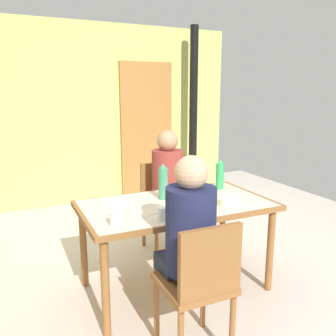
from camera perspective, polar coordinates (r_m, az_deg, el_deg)
ground_plane at (r=3.05m, az=-3.20°, el=-18.85°), size 6.74×6.74×0.00m
wall_back at (r=5.14m, az=-14.16°, el=8.17°), size 4.55×0.10×2.50m
door_wooden at (r=5.35m, az=-3.46°, el=5.95°), size 0.80×0.05×2.00m
stove_pipe_column at (r=5.35m, az=4.08°, el=8.65°), size 0.12×0.12×2.50m
dining_table at (r=2.80m, az=1.29°, el=-7.03°), size 1.47×0.82×0.72m
chair_near_diner at (r=2.16m, az=5.13°, el=-17.76°), size 0.40×0.40×0.87m
chair_far_diner at (r=3.60m, az=-0.89°, el=-5.24°), size 0.40×0.40×0.87m
person_near_diner at (r=2.14m, az=3.44°, el=-9.53°), size 0.30×0.37×0.77m
person_far_diner at (r=3.40m, az=0.02°, el=-1.30°), size 0.30×0.37×0.77m
water_bottle_green_near at (r=2.84m, az=-0.80°, el=-2.33°), size 0.07×0.07×0.29m
water_bottle_green_far at (r=3.19m, az=8.33°, el=-1.15°), size 0.07×0.07×0.26m
serving_bowl_center at (r=2.77m, az=9.70°, el=-5.31°), size 0.17×0.17×0.05m
dinner_plate_near_left at (r=2.81m, az=-8.22°, el=-5.44°), size 0.21×0.21×0.01m
dinner_plate_near_right at (r=2.88m, az=3.98°, el=-4.89°), size 0.21×0.21×0.01m
drinking_glass_by_near_diner at (r=2.40m, az=-1.05°, el=-7.39°), size 0.06×0.06×0.09m
drinking_glass_by_far_diner at (r=2.33m, az=-8.60°, el=-8.12°), size 0.06×0.06×0.09m
drinking_glass_spare_center at (r=2.62m, az=2.06°, el=-5.75°), size 0.06×0.06×0.09m
bread_plate_sliced at (r=2.66m, az=5.46°, el=-6.26°), size 0.19×0.19×0.02m
cutlery_knife_near at (r=3.14m, az=5.85°, el=-3.58°), size 0.11×0.12×0.00m
cutlery_fork_near at (r=3.10m, az=10.65°, el=-3.93°), size 0.12×0.11×0.00m
cutlery_knife_far at (r=2.82m, az=14.05°, el=-5.69°), size 0.15×0.03×0.00m
cutlery_fork_far at (r=2.53m, az=-2.57°, el=-7.45°), size 0.14×0.08×0.00m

